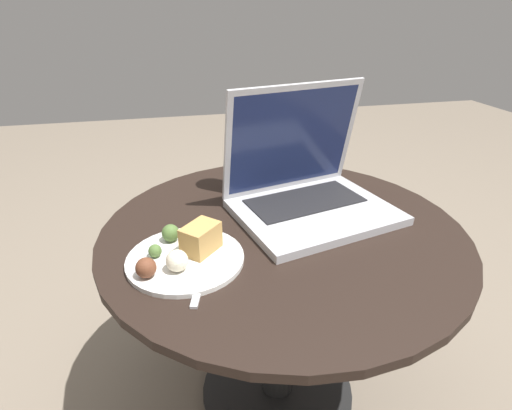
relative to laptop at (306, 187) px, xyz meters
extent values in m
plane|color=#726656|center=(-0.07, -0.07, -0.56)|extent=(6.00, 6.00, 0.00)
cylinder|color=black|center=(-0.07, -0.07, -0.55)|extent=(0.39, 0.39, 0.01)
cylinder|color=black|center=(-0.07, -0.07, -0.31)|extent=(0.08, 0.08, 0.47)
cylinder|color=black|center=(-0.07, -0.07, -0.06)|extent=(0.76, 0.76, 0.02)
cube|color=white|center=(-0.30, -0.13, -0.05)|extent=(0.17, 0.15, 0.00)
cube|color=#B2B2B7|center=(0.01, -0.04, -0.05)|extent=(0.38, 0.33, 0.02)
cube|color=black|center=(0.00, 0.00, -0.04)|extent=(0.28, 0.18, 0.00)
cube|color=#B2B2B7|center=(-0.02, 0.07, 0.09)|extent=(0.33, 0.13, 0.25)
cube|color=#19234C|center=(-0.01, 0.06, 0.09)|extent=(0.31, 0.11, 0.23)
cylinder|color=brown|center=(-0.12, 0.13, 0.04)|extent=(0.07, 0.07, 0.20)
cylinder|color=white|center=(-0.12, 0.13, 0.15)|extent=(0.07, 0.07, 0.03)
cylinder|color=silver|center=(-0.28, -0.15, -0.05)|extent=(0.21, 0.21, 0.01)
cube|color=tan|center=(-0.25, -0.13, -0.02)|extent=(0.08, 0.08, 0.05)
sphere|color=#4C6B33|center=(-0.33, -0.14, -0.03)|extent=(0.02, 0.02, 0.02)
sphere|color=brown|center=(-0.35, -0.19, -0.03)|extent=(0.04, 0.04, 0.04)
sphere|color=beige|center=(-0.30, -0.19, -0.03)|extent=(0.04, 0.04, 0.04)
sphere|color=#4C6B33|center=(-0.30, -0.09, -0.03)|extent=(0.03, 0.03, 0.03)
cube|color=silver|center=(-0.26, -0.23, -0.05)|extent=(0.04, 0.11, 0.00)
cube|color=silver|center=(-0.24, -0.15, -0.05)|extent=(0.04, 0.05, 0.00)
camera|label=1|loc=(-0.29, -0.77, 0.36)|focal=28.00mm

